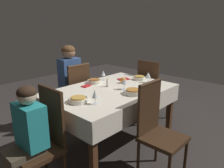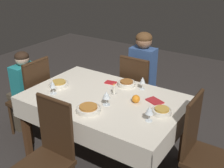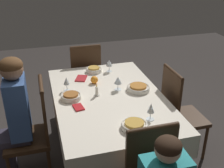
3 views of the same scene
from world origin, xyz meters
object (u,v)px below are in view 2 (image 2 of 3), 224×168
at_px(dining_table, 104,104).
at_px(chair_west, 33,96).
at_px(person_adult_denim, 144,75).
at_px(person_child_teal, 23,89).
at_px(chair_east, 202,147).
at_px(candle_centerpiece, 114,90).
at_px(bowl_north, 127,83).
at_px(chair_south, 49,152).
at_px(bowl_east, 162,111).
at_px(chair_north, 137,91).
at_px(wine_glass_east, 150,111).
at_px(napkin_spare_side, 155,101).
at_px(orange_fruit, 136,99).
at_px(napkin_red_folded, 111,83).
at_px(wine_glass_west, 53,85).
at_px(wine_glass_south, 106,95).
at_px(bowl_west, 59,84).
at_px(wine_glass_north, 143,81).
at_px(bowl_south, 88,109).

relative_size(dining_table, chair_west, 1.56).
height_order(dining_table, person_adult_denim, person_adult_denim).
xyz_separation_m(chair_west, person_child_teal, (-0.17, -0.00, 0.05)).
bearing_deg(chair_east, candle_centerpiece, 86.71).
bearing_deg(bowl_north, chair_south, -96.60).
relative_size(chair_west, bowl_east, 5.70).
height_order(chair_north, wine_glass_east, chair_north).
height_order(dining_table, chair_east, chair_east).
height_order(person_adult_denim, napkin_spare_side, person_adult_denim).
bearing_deg(orange_fruit, candle_centerpiece, 172.72).
xyz_separation_m(wine_glass_east, candle_centerpiece, (-0.52, 0.26, -0.06)).
distance_m(person_child_teal, napkin_red_folded, 1.10).
xyz_separation_m(candle_centerpiece, orange_fruit, (0.27, -0.03, -0.00)).
bearing_deg(napkin_spare_side, napkin_red_folded, 167.75).
relative_size(dining_table, wine_glass_east, 11.02).
bearing_deg(wine_glass_west, person_child_teal, 166.84).
relative_size(person_child_teal, bowl_east, 6.04).
bearing_deg(wine_glass_east, chair_south, -139.07).
distance_m(chair_north, bowl_east, 0.97).
distance_m(wine_glass_west, wine_glass_south, 0.59).
bearing_deg(bowl_west, chair_north, 54.70).
height_order(chair_north, chair_east, same).
bearing_deg(bowl_west, orange_fruit, 8.29).
bearing_deg(bowl_west, wine_glass_north, 28.25).
bearing_deg(bowl_west, bowl_south, -23.11).
distance_m(dining_table, person_adult_denim, 0.87).
bearing_deg(chair_east, chair_west, 93.42).
bearing_deg(wine_glass_north, dining_table, -122.10).
relative_size(person_adult_denim, bowl_north, 6.55).
xyz_separation_m(person_adult_denim, napkin_spare_side, (0.47, -0.69, 0.07)).
bearing_deg(bowl_north, chair_north, 98.39).
height_order(wine_glass_west, napkin_red_folded, wine_glass_west).
relative_size(chair_east, wine_glass_north, 7.15).
bearing_deg(wine_glass_west, bowl_south, -9.49).
xyz_separation_m(person_adult_denim, napkin_red_folded, (-0.13, -0.56, 0.07)).
height_order(bowl_north, bowl_south, same).
bearing_deg(bowl_south, person_adult_denim, 92.43).
distance_m(chair_east, bowl_north, 1.02).
height_order(chair_west, wine_glass_east, chair_west).
bearing_deg(chair_south, napkin_spare_side, 59.23).
relative_size(person_child_teal, wine_glass_west, 7.04).
distance_m(person_child_teal, candle_centerpiece, 1.23).
bearing_deg(wine_glass_north, person_child_teal, -162.66).
xyz_separation_m(chair_east, person_child_teal, (-2.14, -0.12, 0.05)).
bearing_deg(chair_north, dining_table, 90.65).
bearing_deg(napkin_red_folded, napkin_spare_side, -12.25).
distance_m(chair_east, person_child_teal, 2.14).
bearing_deg(orange_fruit, bowl_north, 133.83).
bearing_deg(wine_glass_south, bowl_east, 15.15).
height_order(person_adult_denim, candle_centerpiece, person_adult_denim).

